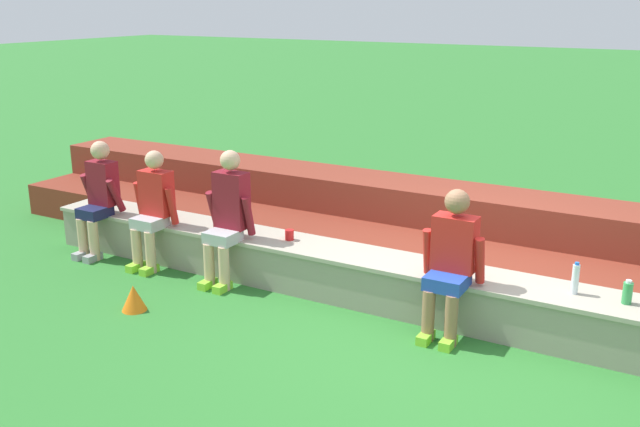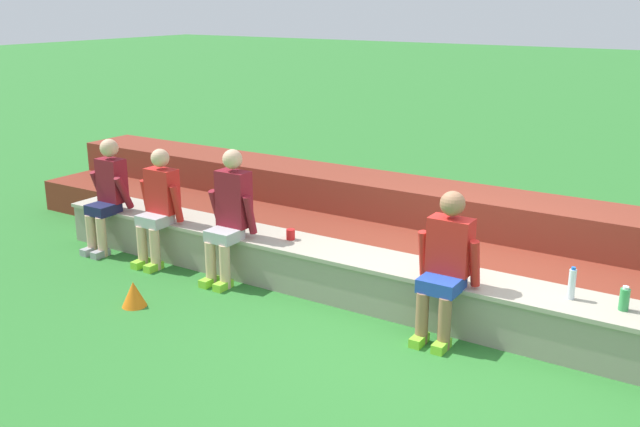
# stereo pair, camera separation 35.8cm
# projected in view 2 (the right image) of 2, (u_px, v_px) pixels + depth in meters

# --- Properties ---
(ground_plane) EXTENTS (80.00, 80.00, 0.00)m
(ground_plane) POSITION_uv_depth(u_px,v_px,m) (441.00, 335.00, 6.35)
(ground_plane) COLOR #2D752D
(stone_seating_wall) EXTENTS (9.67, 0.60, 0.47)m
(stone_seating_wall) POSITION_uv_depth(u_px,v_px,m) (455.00, 298.00, 6.51)
(stone_seating_wall) COLOR gray
(stone_seating_wall) RESTS_ON ground
(brick_bleachers) EXTENTS (12.51, 1.56, 0.82)m
(brick_bleachers) POSITION_uv_depth(u_px,v_px,m) (504.00, 248.00, 7.53)
(brick_bleachers) COLOR maroon
(brick_bleachers) RESTS_ON ground
(person_far_left) EXTENTS (0.50, 0.55, 1.31)m
(person_far_left) POSITION_uv_depth(u_px,v_px,m) (107.00, 193.00, 8.31)
(person_far_left) COLOR #DBAD89
(person_far_left) RESTS_ON ground
(person_left_of_center) EXTENTS (0.54, 0.51, 1.28)m
(person_left_of_center) POSITION_uv_depth(u_px,v_px,m) (158.00, 204.00, 7.90)
(person_left_of_center) COLOR #DBAD89
(person_left_of_center) RESTS_ON ground
(person_center) EXTENTS (0.52, 0.54, 1.38)m
(person_center) POSITION_uv_depth(u_px,v_px,m) (229.00, 213.00, 7.40)
(person_center) COLOR #DBAD89
(person_center) RESTS_ON ground
(person_right_of_center) EXTENTS (0.55, 0.55, 1.30)m
(person_right_of_center) POSITION_uv_depth(u_px,v_px,m) (446.00, 262.00, 6.13)
(person_right_of_center) COLOR #996B4C
(person_right_of_center) RESTS_ON ground
(water_bottle_mid_left) EXTENTS (0.06, 0.06, 0.28)m
(water_bottle_mid_left) POSITION_uv_depth(u_px,v_px,m) (572.00, 284.00, 5.91)
(water_bottle_mid_left) COLOR silver
(water_bottle_mid_left) RESTS_ON stone_seating_wall
(water_bottle_near_left) EXTENTS (0.08, 0.08, 0.20)m
(water_bottle_near_left) POSITION_uv_depth(u_px,v_px,m) (624.00, 299.00, 5.70)
(water_bottle_near_left) COLOR green
(water_bottle_near_left) RESTS_ON stone_seating_wall
(plastic_cup_right_end) EXTENTS (0.09, 0.09, 0.11)m
(plastic_cup_right_end) POSITION_uv_depth(u_px,v_px,m) (291.00, 234.00, 7.40)
(plastic_cup_right_end) COLOR red
(plastic_cup_right_end) RESTS_ON stone_seating_wall
(sports_cone) EXTENTS (0.24, 0.24, 0.25)m
(sports_cone) POSITION_uv_depth(u_px,v_px,m) (134.00, 294.00, 6.91)
(sports_cone) COLOR orange
(sports_cone) RESTS_ON ground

